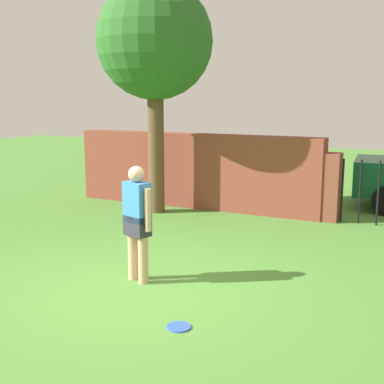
{
  "coord_description": "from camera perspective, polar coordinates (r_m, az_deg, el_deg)",
  "views": [
    {
      "loc": [
        3.45,
        -5.5,
        2.55
      ],
      "look_at": [
        -0.07,
        1.82,
        1.0
      ],
      "focal_mm": 47.48,
      "sensor_mm": 36.0,
      "label": 1
    }
  ],
  "objects": [
    {
      "name": "frisbee_blue",
      "position": [
        5.85,
        -1.5,
        -14.91
      ],
      "size": [
        0.27,
        0.27,
        0.02
      ],
      "primitive_type": "cylinder",
      "color": "blue",
      "rests_on": "ground"
    },
    {
      "name": "person",
      "position": [
        6.97,
        -6.17,
        -2.97
      ],
      "size": [
        0.52,
        0.32,
        1.62
      ],
      "rotation": [
        0.0,
        0.0,
        -0.32
      ],
      "color": "tan",
      "rests_on": "ground"
    },
    {
      "name": "brick_wall",
      "position": [
        11.69,
        0.36,
        2.42
      ],
      "size": [
        5.88,
        0.5,
        1.69
      ],
      "primitive_type": "cube",
      "color": "brown",
      "rests_on": "ground"
    },
    {
      "name": "ground_plane",
      "position": [
        6.97,
        -6.07,
        -10.7
      ],
      "size": [
        40.0,
        40.0,
        0.0
      ],
      "primitive_type": "plane",
      "color": "#4C8433"
    },
    {
      "name": "tree",
      "position": [
        11.11,
        -4.22,
        16.34
      ],
      "size": [
        2.46,
        2.46,
        4.91
      ],
      "color": "brown",
      "rests_on": "ground"
    }
  ]
}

